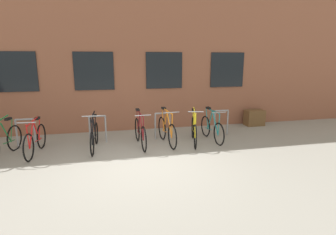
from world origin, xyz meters
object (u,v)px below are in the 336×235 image
(bicycle_green, at_px, (3,142))
(bicycle_orange, at_px, (167,131))
(bicycle_black, at_px, (94,136))
(bicycle_teal, at_px, (212,128))
(bicycle_yellow, at_px, (194,130))
(planter_box, at_px, (254,118))
(bicycle_red, at_px, (35,140))
(bicycle_maroon, at_px, (140,132))

(bicycle_green, bearing_deg, bicycle_orange, 1.88)
(bicycle_black, height_order, bicycle_green, bicycle_green)
(bicycle_teal, distance_m, bicycle_yellow, 0.64)
(bicycle_teal, xyz_separation_m, bicycle_black, (-3.56, -0.06, -0.01))
(bicycle_yellow, xyz_separation_m, bicycle_green, (-5.21, -0.05, -0.00))
(planter_box, bearing_deg, bicycle_red, -168.00)
(bicycle_yellow, xyz_separation_m, planter_box, (2.95, 1.58, -0.10))
(bicycle_red, distance_m, planter_box, 7.56)
(bicycle_yellow, bearing_deg, bicycle_maroon, 176.49)
(bicycle_teal, relative_size, bicycle_yellow, 0.96)
(planter_box, bearing_deg, bicycle_yellow, -151.87)
(bicycle_teal, bearing_deg, planter_box, 31.88)
(bicycle_maroon, xyz_separation_m, bicycle_black, (-1.30, -0.03, -0.03))
(bicycle_red, relative_size, bicycle_orange, 0.99)
(bicycle_orange, height_order, bicycle_green, bicycle_green)
(bicycle_yellow, relative_size, bicycle_black, 1.01)
(bicycle_maroon, bearing_deg, bicycle_red, -178.04)
(bicycle_orange, height_order, planter_box, bicycle_orange)
(bicycle_black, relative_size, planter_box, 2.46)
(bicycle_teal, distance_m, bicycle_orange, 1.45)
(planter_box, bearing_deg, bicycle_black, -165.63)
(bicycle_orange, relative_size, planter_box, 2.49)
(bicycle_green, xyz_separation_m, planter_box, (8.16, 1.62, -0.09))
(bicycle_maroon, xyz_separation_m, planter_box, (4.57, 1.48, -0.10))
(bicycle_black, distance_m, bicycle_green, 2.28)
(bicycle_teal, relative_size, bicycle_maroon, 0.93)
(bicycle_teal, relative_size, bicycle_green, 0.96)
(bicycle_green, bearing_deg, bicycle_red, 3.62)
(bicycle_green, distance_m, planter_box, 8.32)
(bicycle_black, bearing_deg, bicycle_red, -177.49)
(planter_box, bearing_deg, bicycle_orange, -158.60)
(bicycle_yellow, relative_size, planter_box, 2.49)
(bicycle_red, bearing_deg, bicycle_green, -176.38)
(bicycle_black, xyz_separation_m, bicycle_orange, (2.11, 0.03, 0.03))
(bicycle_teal, relative_size, planter_box, 2.40)
(bicycle_maroon, height_order, planter_box, bicycle_maroon)
(bicycle_maroon, bearing_deg, planter_box, 17.89)
(bicycle_maroon, relative_size, bicycle_yellow, 1.04)
(bicycle_maroon, bearing_deg, bicycle_black, -178.69)
(bicycle_red, bearing_deg, bicycle_yellow, -0.04)
(bicycle_yellow, xyz_separation_m, bicycle_orange, (-0.82, 0.10, 0.01))
(bicycle_red, xyz_separation_m, planter_box, (7.40, 1.57, -0.08))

